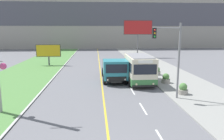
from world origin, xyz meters
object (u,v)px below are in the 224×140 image
Objects in this scene: city_bus at (139,69)px; planter_round_near at (183,89)px; dump_truck at (115,70)px; planter_round_second at (166,79)px; traffic_light_mast at (171,52)px; planter_round_third at (157,71)px; billboard_large at (138,29)px; billboard_small at (48,51)px; planter_round_far at (149,66)px.

city_bus reaches higher than planter_round_near.
dump_truck is at bearing 135.02° from planter_round_near.
planter_round_second is (5.31, -1.34, -0.74)m from dump_truck.
planter_round_third is (1.60, 9.31, -3.36)m from traffic_light_mast.
billboard_large is 1.96× the size of billboard_small.
planter_round_third is (5.53, 2.80, -0.74)m from dump_truck.
billboard_large is 15.24m from planter_round_far.
planter_round_near is at bearing -44.98° from dump_truck.
city_bus is 2.97m from planter_round_second.
dump_truck is 6.95× the size of planter_round_second.
billboard_small reaches higher than planter_round_far.
dump_truck is 0.93× the size of billboard_large.
traffic_light_mast is 6.25× the size of planter_round_near.
planter_round_second is 0.95× the size of planter_round_far.
dump_truck is at bearing 159.57° from city_bus.
planter_round_second is at bearing -14.19° from dump_truck.
planter_round_far is at bearing 89.85° from planter_round_near.
city_bus reaches higher than dump_truck.
traffic_light_mast reaches higher than planter_round_near.
traffic_light_mast is (1.40, -5.57, 2.39)m from city_bus.
planter_round_far is (2.99, 7.88, -0.95)m from city_bus.
billboard_large is (4.07, 22.14, 4.31)m from city_bus.
planter_round_far is at bearing 88.54° from planter_round_second.
planter_round_near is 0.93× the size of planter_round_far.
traffic_light_mast is (3.93, -6.51, 2.62)m from dump_truck.
dump_truck is 7.79m from planter_round_near.
billboard_large is at bearing 30.51° from billboard_small.
planter_round_near is (-1.12, -26.68, -5.29)m from billboard_large.
city_bus is 5.36× the size of planter_round_far.
traffic_light_mast is 5.79× the size of planter_round_far.
dump_truck reaches higher than planter_round_near.
planter_round_third is at bearing -30.85° from billboard_small.
planter_round_second is at bearing -93.09° from planter_round_third.
planter_round_third is (-1.07, -18.40, -5.27)m from billboard_large.
billboard_small reaches higher than planter_round_near.
traffic_light_mast is 27.90m from billboard_large.
planter_round_far is (1.59, 13.45, -3.34)m from traffic_light_mast.
traffic_light_mast is at bearing -53.77° from billboard_small.
planter_round_third is (0.05, 8.28, 0.01)m from planter_round_near.
traffic_light_mast reaches higher than planter_round_second.
billboard_large is at bearing 85.65° from planter_round_far.
city_bus is 4.89m from planter_round_third.
planter_round_second is at bearing -91.46° from planter_round_far.
planter_round_third is at bearing -93.33° from billboard_large.
dump_truck reaches higher than planter_round_second.
planter_round_far is (-0.01, 4.14, 0.02)m from planter_round_third.
billboard_large reaches higher than planter_round_far.
billboard_large reaches higher than planter_round_third.
planter_round_third is (3.00, 3.74, -0.97)m from city_bus.
billboard_small is at bearing 126.23° from traffic_light_mast.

